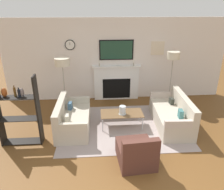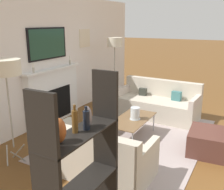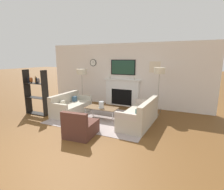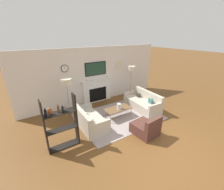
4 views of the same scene
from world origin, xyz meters
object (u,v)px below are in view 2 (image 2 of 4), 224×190
object	(u,v)px
armchair	(218,141)
shelf_unit	(79,167)
floor_lamp_right	(115,43)
coffee_table	(132,120)
couch_left	(95,156)
hurricane_candle	(135,114)
floor_lamp_left	(5,69)
couch_right	(157,105)

from	to	relation	value
armchair	shelf_unit	bearing A→B (deg)	160.36
armchair	floor_lamp_right	xyz separation A→B (m)	(1.57, 2.76, 1.36)
coffee_table	floor_lamp_right	distance (m)	2.45
couch_left	hurricane_candle	xyz separation A→B (m)	(1.33, -0.04, 0.23)
shelf_unit	floor_lamp_left	bearing A→B (deg)	66.18
hurricane_candle	couch_right	bearing A→B (deg)	1.46
couch_left	shelf_unit	bearing A→B (deg)	-153.84
shelf_unit	hurricane_candle	bearing A→B (deg)	11.88
couch_left	coffee_table	xyz separation A→B (m)	(1.32, 0.01, 0.10)
floor_lamp_right	shelf_unit	bearing A→B (deg)	-156.12
couch_left	couch_right	distance (m)	2.69
couch_left	armchair	world-z (taller)	couch_left
floor_lamp_right	floor_lamp_left	bearing A→B (deg)	180.00
couch_left	armchair	distance (m)	2.07
floor_lamp_left	floor_lamp_right	size ratio (longest dim) A/B	0.92
couch_right	armchair	distance (m)	1.93
couch_right	floor_lamp_left	world-z (taller)	floor_lamp_left
coffee_table	hurricane_candle	size ratio (longest dim) A/B	4.96
couch_left	couch_right	size ratio (longest dim) A/B	0.86
couch_right	armchair	bearing A→B (deg)	-130.17
armchair	couch_right	bearing A→B (deg)	49.83
floor_lamp_left	floor_lamp_right	xyz separation A→B (m)	(3.34, 0.00, 0.13)
armchair	coffee_table	distance (m)	1.50
coffee_table	couch_right	bearing A→B (deg)	-0.60
shelf_unit	floor_lamp_right	bearing A→B (deg)	23.88
couch_left	floor_lamp_right	size ratio (longest dim) A/B	0.92
couch_left	couch_right	bearing A→B (deg)	-0.08
couch_left	floor_lamp_left	world-z (taller)	floor_lamp_left
floor_lamp_left	shelf_unit	distance (m)	2.10
couch_left	shelf_unit	size ratio (longest dim) A/B	0.97
couch_right	floor_lamp_right	distance (m)	1.86
couch_right	floor_lamp_left	bearing A→B (deg)	156.94
hurricane_candle	floor_lamp_left	xyz separation A→B (m)	(-1.65, 1.32, 0.98)
couch_left	shelf_unit	xyz separation A→B (m)	(-1.13, -0.56, 0.58)
hurricane_candle	floor_lamp_left	bearing A→B (deg)	141.40
couch_right	armchair	world-z (taller)	couch_right
couch_left	floor_lamp_right	bearing A→B (deg)	23.00
couch_left	floor_lamp_right	world-z (taller)	floor_lamp_right
couch_right	shelf_unit	world-z (taller)	shelf_unit
armchair	shelf_unit	size ratio (longest dim) A/B	0.53
shelf_unit	armchair	bearing A→B (deg)	-19.64
armchair	floor_lamp_left	distance (m)	3.50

